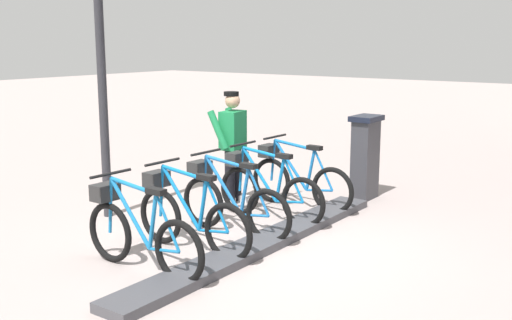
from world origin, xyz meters
TOP-DOWN VIEW (x-y plane):
  - ground_plane at (0.00, 0.00)m, footprint 60.00×60.00m
  - dock_rail_base at (0.00, 0.00)m, footprint 0.44×4.68m
  - payment_kiosk at (0.05, -2.78)m, footprint 0.36×0.52m
  - bike_docked_0 at (0.62, -1.74)m, footprint 1.72×0.54m
  - bike_docked_1 at (0.62, -0.97)m, footprint 1.72×0.54m
  - bike_docked_2 at (0.62, -0.19)m, footprint 1.72×0.54m
  - bike_docked_3 at (0.62, 0.59)m, footprint 1.72×0.54m
  - bike_docked_4 at (0.62, 1.36)m, footprint 1.72×0.54m
  - worker_near_rack at (1.52, -1.39)m, footprint 0.49×0.67m
  - lamp_post at (2.49, 0.18)m, footprint 0.32×0.32m

SIDE VIEW (x-z plane):
  - ground_plane at x=0.00m, z-range 0.00..0.00m
  - dock_rail_base at x=0.00m, z-range 0.00..0.10m
  - bike_docked_0 at x=0.62m, z-range -0.08..0.94m
  - bike_docked_1 at x=0.62m, z-range -0.08..0.94m
  - bike_docked_2 at x=0.62m, z-range -0.08..0.94m
  - bike_docked_3 at x=0.62m, z-range -0.08..0.94m
  - bike_docked_4 at x=0.62m, z-range -0.08..0.94m
  - payment_kiosk at x=0.05m, z-range 0.03..1.31m
  - worker_near_rack at x=1.52m, z-range 0.08..1.74m
  - lamp_post at x=2.49m, z-range 0.61..4.61m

